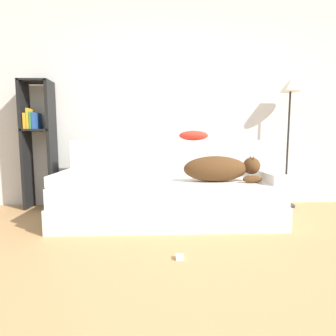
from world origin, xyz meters
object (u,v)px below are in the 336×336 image
(laptop, at_px, (157,181))
(power_adapter, at_px, (180,257))
(couch, at_px, (168,201))
(bookshelf, at_px, (38,138))
(dog, at_px, (220,169))
(floor_lamp, at_px, (290,104))
(throw_pillow, at_px, (194,136))

(laptop, xyz_separation_m, power_adapter, (0.17, -0.88, -0.42))
(couch, height_order, bookshelf, bookshelf)
(couch, height_order, dog, dog)
(dog, xyz_separation_m, bookshelf, (-2.15, 0.65, 0.32))
(laptop, distance_m, floor_lamp, 1.98)
(throw_pillow, distance_m, power_adapter, 1.65)
(couch, distance_m, power_adapter, 0.97)
(laptop, bearing_deg, floor_lamp, 26.25)
(couch, bearing_deg, throw_pillow, 50.62)
(couch, height_order, power_adapter, couch)
(couch, relative_size, bookshelf, 1.44)
(power_adapter, bearing_deg, couch, 93.15)
(power_adapter, bearing_deg, throw_pillow, 78.28)
(couch, height_order, laptop, laptop)
(bookshelf, xyz_separation_m, floor_lamp, (3.16, -0.06, 0.43))
(dog, bearing_deg, bookshelf, 163.24)
(couch, xyz_separation_m, dog, (0.55, -0.07, 0.36))
(power_adapter, bearing_deg, dog, 60.20)
(throw_pillow, distance_m, bookshelf, 1.94)
(throw_pillow, xyz_separation_m, floor_lamp, (1.23, 0.12, 0.40))
(laptop, bearing_deg, couch, 34.19)
(dog, relative_size, power_adapter, 14.19)
(laptop, height_order, power_adapter, laptop)
(floor_lamp, bearing_deg, bookshelf, 179.00)
(bookshelf, relative_size, floor_lamp, 0.97)
(power_adapter, bearing_deg, floor_lamp, 44.21)
(throw_pillow, relative_size, floor_lamp, 0.22)
(power_adapter, bearing_deg, laptop, 100.78)
(couch, relative_size, throw_pillow, 6.50)
(couch, height_order, floor_lamp, floor_lamp)
(couch, distance_m, bookshelf, 1.83)
(throw_pillow, height_order, bookshelf, bookshelf)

